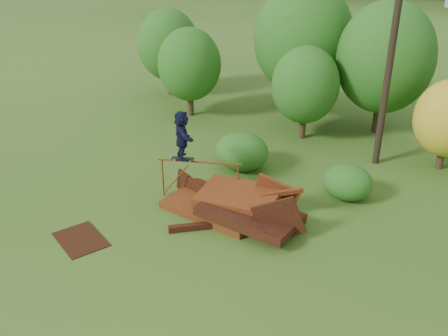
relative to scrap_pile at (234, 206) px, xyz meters
The scene contains 14 objects.
ground 1.78m from the scrap_pile, 82.15° to the right, with size 240.00×240.00×0.00m, color #2D5116.
scrap_pile is the anchor object (origin of this frame).
grind_rail 1.93m from the scrap_pile, 162.89° to the left, with size 2.89×1.13×1.50m.
skateboard 2.58m from the scrap_pile, behind, with size 0.83×0.48×0.08m.
skater 3.09m from the scrap_pile, behind, with size 1.65×0.52×1.77m, color black.
flat_plate 5.17m from the scrap_pile, 134.37° to the right, with size 1.79×1.28×0.03m, color black.
tree_0 10.85m from the scrap_pile, 130.77° to the left, with size 3.25×3.25×4.59m.
tree_1 11.64m from the scrap_pile, 100.18° to the left, with size 4.94×4.94×6.87m.
tree_2 8.21m from the scrap_pile, 94.24° to the left, with size 3.09×3.09×4.35m.
tree_3 11.10m from the scrap_pile, 77.62° to the left, with size 4.48×4.48×6.22m.
tree_6 14.77m from the scrap_pile, 133.35° to the left, with size 3.56×3.56×4.97m.
shrub_left 3.83m from the scrap_pile, 113.55° to the left, with size 2.22×2.05×1.53m, color #214E14.
shrub_right 4.37m from the scrap_pile, 46.71° to the left, with size 1.82×1.66×1.29m, color #214E14.
utility_pole 8.92m from the scrap_pile, 64.92° to the left, with size 1.40×0.28×10.31m.
Camera 1 is at (6.69, -11.40, 9.00)m, focal length 40.00 mm.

